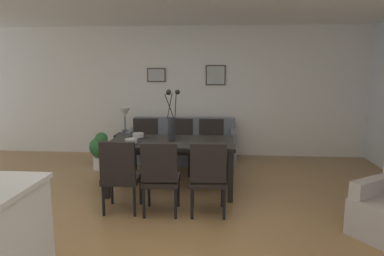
{
  "coord_description": "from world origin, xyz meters",
  "views": [
    {
      "loc": [
        0.68,
        -3.89,
        1.77
      ],
      "look_at": [
        0.3,
        1.02,
        0.93
      ],
      "focal_mm": 32.78,
      "sensor_mm": 36.0,
      "label": 1
    }
  ],
  "objects_px": {
    "dining_chair_far_left": "(161,175)",
    "dining_chair_far_right": "(180,143)",
    "framed_picture_center": "(216,75)",
    "side_table": "(126,147)",
    "potted_plant": "(100,149)",
    "bowl_near_right": "(138,135)",
    "centerpiece_vase": "(172,121)",
    "sofa": "(183,146)",
    "dining_chair_near_right": "(145,143)",
    "dining_chair_near_left": "(120,173)",
    "dining_chair_mid_right": "(211,144)",
    "dining_chair_mid_left": "(208,175)",
    "framed_picture_left": "(156,75)",
    "bowl_near_left": "(131,140)",
    "table_lamp": "(125,115)",
    "dining_table": "(172,146)"
  },
  "relations": [
    {
      "from": "sofa",
      "to": "framed_picture_left",
      "type": "relative_size",
      "value": 5.33
    },
    {
      "from": "dining_chair_mid_right",
      "to": "dining_chair_far_right",
      "type": "bearing_deg",
      "value": 179.66
    },
    {
      "from": "centerpiece_vase",
      "to": "bowl_near_right",
      "type": "bearing_deg",
      "value": 158.91
    },
    {
      "from": "dining_chair_mid_right",
      "to": "potted_plant",
      "type": "relative_size",
      "value": 1.37
    },
    {
      "from": "dining_chair_far_right",
      "to": "potted_plant",
      "type": "distance_m",
      "value": 1.44
    },
    {
      "from": "centerpiece_vase",
      "to": "side_table",
      "type": "height_order",
      "value": "centerpiece_vase"
    },
    {
      "from": "side_table",
      "to": "potted_plant",
      "type": "bearing_deg",
      "value": -114.78
    },
    {
      "from": "dining_chair_far_right",
      "to": "sofa",
      "type": "bearing_deg",
      "value": 92.21
    },
    {
      "from": "dining_chair_near_right",
      "to": "dining_table",
      "type": "bearing_deg",
      "value": -55.86
    },
    {
      "from": "dining_table",
      "to": "framed_picture_left",
      "type": "relative_size",
      "value": 4.74
    },
    {
      "from": "dining_chair_near_left",
      "to": "table_lamp",
      "type": "height_order",
      "value": "table_lamp"
    },
    {
      "from": "table_lamp",
      "to": "framed_picture_left",
      "type": "relative_size",
      "value": 1.34
    },
    {
      "from": "dining_chair_mid_left",
      "to": "potted_plant",
      "type": "distance_m",
      "value": 2.7
    },
    {
      "from": "sofa",
      "to": "potted_plant",
      "type": "distance_m",
      "value": 1.57
    },
    {
      "from": "dining_chair_near_right",
      "to": "bowl_near_left",
      "type": "distance_m",
      "value": 1.09
    },
    {
      "from": "dining_chair_far_right",
      "to": "framed_picture_center",
      "type": "relative_size",
      "value": 2.31
    },
    {
      "from": "dining_chair_far_left",
      "to": "dining_chair_far_right",
      "type": "distance_m",
      "value": 1.78
    },
    {
      "from": "bowl_near_right",
      "to": "dining_chair_mid_right",
      "type": "bearing_deg",
      "value": 31.75
    },
    {
      "from": "dining_chair_near_left",
      "to": "bowl_near_left",
      "type": "relative_size",
      "value": 5.41
    },
    {
      "from": "dining_table",
      "to": "framed_picture_center",
      "type": "distance_m",
      "value": 2.45
    },
    {
      "from": "dining_chair_near_left",
      "to": "potted_plant",
      "type": "xyz_separation_m",
      "value": [
        -0.89,
        1.83,
        -0.14
      ]
    },
    {
      "from": "bowl_near_left",
      "to": "table_lamp",
      "type": "height_order",
      "value": "table_lamp"
    },
    {
      "from": "dining_table",
      "to": "side_table",
      "type": "distance_m",
      "value": 2.0
    },
    {
      "from": "dining_chair_near_right",
      "to": "centerpiece_vase",
      "type": "relative_size",
      "value": 1.25
    },
    {
      "from": "dining_chair_near_left",
      "to": "side_table",
      "type": "relative_size",
      "value": 1.77
    },
    {
      "from": "dining_chair_far_left",
      "to": "bowl_near_right",
      "type": "height_order",
      "value": "dining_chair_far_left"
    },
    {
      "from": "dining_chair_mid_left",
      "to": "centerpiece_vase",
      "type": "distance_m",
      "value": 1.15
    },
    {
      "from": "bowl_near_left",
      "to": "framed_picture_left",
      "type": "bearing_deg",
      "value": 91.4
    },
    {
      "from": "dining_chair_far_right",
      "to": "centerpiece_vase",
      "type": "bearing_deg",
      "value": -90.93
    },
    {
      "from": "bowl_near_left",
      "to": "dining_chair_far_left",
      "type": "bearing_deg",
      "value": -52.52
    },
    {
      "from": "dining_chair_far_left",
      "to": "framed_picture_left",
      "type": "distance_m",
      "value": 3.31
    },
    {
      "from": "dining_chair_far_right",
      "to": "dining_chair_mid_left",
      "type": "xyz_separation_m",
      "value": [
        0.54,
        -1.75,
        0.0
      ]
    },
    {
      "from": "bowl_near_right",
      "to": "framed_picture_center",
      "type": "distance_m",
      "value": 2.42
    },
    {
      "from": "centerpiece_vase",
      "to": "dining_chair_near_left",
      "type": "bearing_deg",
      "value": -121.27
    },
    {
      "from": "dining_table",
      "to": "dining_chair_mid_right",
      "type": "bearing_deg",
      "value": 58.16
    },
    {
      "from": "bowl_near_right",
      "to": "framed_picture_center",
      "type": "relative_size",
      "value": 0.43
    },
    {
      "from": "dining_chair_mid_right",
      "to": "sofa",
      "type": "xyz_separation_m",
      "value": [
        -0.56,
        0.8,
        -0.23
      ]
    },
    {
      "from": "dining_chair_far_right",
      "to": "bowl_near_right",
      "type": "height_order",
      "value": "dining_chair_far_right"
    },
    {
      "from": "dining_table",
      "to": "dining_chair_far_left",
      "type": "bearing_deg",
      "value": -91.04
    },
    {
      "from": "dining_table",
      "to": "potted_plant",
      "type": "height_order",
      "value": "dining_table"
    },
    {
      "from": "centerpiece_vase",
      "to": "framed_picture_center",
      "type": "height_order",
      "value": "framed_picture_center"
    },
    {
      "from": "dining_chair_mid_right",
      "to": "framed_picture_center",
      "type": "relative_size",
      "value": 2.31
    },
    {
      "from": "dining_chair_mid_right",
      "to": "table_lamp",
      "type": "distance_m",
      "value": 1.86
    },
    {
      "from": "bowl_near_right",
      "to": "dining_chair_mid_left",
      "type": "bearing_deg",
      "value": -44.47
    },
    {
      "from": "bowl_near_right",
      "to": "framed_picture_left",
      "type": "height_order",
      "value": "framed_picture_left"
    },
    {
      "from": "dining_chair_mid_left",
      "to": "potted_plant",
      "type": "xyz_separation_m",
      "value": [
        -1.97,
        1.84,
        -0.14
      ]
    },
    {
      "from": "dining_chair_mid_left",
      "to": "framed_picture_center",
      "type": "distance_m",
      "value": 3.24
    },
    {
      "from": "dining_chair_mid_right",
      "to": "bowl_near_right",
      "type": "height_order",
      "value": "dining_chair_mid_right"
    },
    {
      "from": "bowl_near_right",
      "to": "table_lamp",
      "type": "bearing_deg",
      "value": 112.59
    },
    {
      "from": "dining_chair_far_right",
      "to": "bowl_near_left",
      "type": "height_order",
      "value": "dining_chair_far_right"
    }
  ]
}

